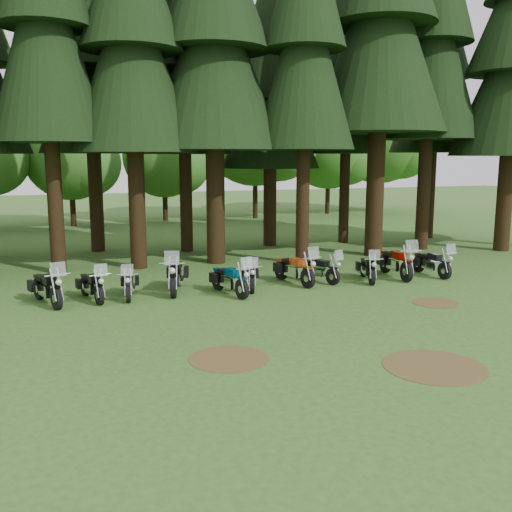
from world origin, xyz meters
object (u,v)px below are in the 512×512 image
at_px(motorcycle_1, 92,287).
at_px(motorcycle_2, 129,285).
at_px(motorcycle_3, 176,276).
at_px(motorcycle_8, 368,269).
at_px(motorcycle_7, 319,270).
at_px(motorcycle_0, 47,289).
at_px(motorcycle_10, 432,264).
at_px(motorcycle_9, 396,263).
at_px(motorcycle_4, 230,281).
at_px(motorcycle_5, 251,277).
at_px(motorcycle_6, 294,270).

bearing_deg(motorcycle_1, motorcycle_2, -14.08).
bearing_deg(motorcycle_3, motorcycle_8, 11.50).
height_order(motorcycle_1, motorcycle_7, motorcycle_1).
height_order(motorcycle_0, motorcycle_3, motorcycle_3).
height_order(motorcycle_0, motorcycle_10, motorcycle_0).
bearing_deg(motorcycle_9, motorcycle_7, -177.99).
xyz_separation_m(motorcycle_2, motorcycle_7, (6.76, 0.00, 0.01)).
bearing_deg(motorcycle_4, motorcycle_8, -10.14).
bearing_deg(motorcycle_5, motorcycle_1, -165.81).
distance_m(motorcycle_4, motorcycle_7, 3.70).
relative_size(motorcycle_5, motorcycle_8, 0.98).
relative_size(motorcycle_5, motorcycle_6, 0.85).
distance_m(motorcycle_1, motorcycle_8, 9.66).
distance_m(motorcycle_3, motorcycle_9, 8.25).
relative_size(motorcycle_2, motorcycle_5, 1.00).
xyz_separation_m(motorcycle_1, motorcycle_6, (6.94, -0.03, 0.05)).
bearing_deg(motorcycle_4, motorcycle_5, 17.42).
bearing_deg(motorcycle_8, motorcycle_6, -170.94).
distance_m(motorcycle_1, motorcycle_5, 5.23).
distance_m(motorcycle_8, motorcycle_9, 1.34).
relative_size(motorcycle_3, motorcycle_9, 0.98).
distance_m(motorcycle_0, motorcycle_10, 13.74).
relative_size(motorcycle_0, motorcycle_1, 1.11).
bearing_deg(motorcycle_7, motorcycle_1, 160.96).
distance_m(motorcycle_4, motorcycle_9, 6.69).
bearing_deg(motorcycle_2, motorcycle_4, -3.22).
distance_m(motorcycle_2, motorcycle_3, 1.60).
xyz_separation_m(motorcycle_7, motorcycle_9, (3.05, -0.28, 0.10)).
relative_size(motorcycle_6, motorcycle_7, 1.17).
bearing_deg(motorcycle_2, motorcycle_10, 7.73).
distance_m(motorcycle_5, motorcycle_10, 7.19).
distance_m(motorcycle_4, motorcycle_10, 8.12).
relative_size(motorcycle_0, motorcycle_3, 0.93).
distance_m(motorcycle_3, motorcycle_5, 2.54).
height_order(motorcycle_2, motorcycle_6, motorcycle_6).
xyz_separation_m(motorcycle_6, motorcycle_10, (5.47, -0.50, -0.04)).
bearing_deg(motorcycle_3, motorcycle_6, 14.03).
height_order(motorcycle_1, motorcycle_4, motorcycle_4).
distance_m(motorcycle_0, motorcycle_4, 5.66).
height_order(motorcycle_9, motorcycle_10, motorcycle_9).
bearing_deg(motorcycle_6, motorcycle_5, 175.31).
height_order(motorcycle_1, motorcycle_8, motorcycle_1).
height_order(motorcycle_8, motorcycle_9, motorcycle_9).
xyz_separation_m(motorcycle_0, motorcycle_10, (13.73, -0.46, -0.04)).
relative_size(motorcycle_7, motorcycle_10, 0.93).
distance_m(motorcycle_6, motorcycle_7, 0.98).
height_order(motorcycle_1, motorcycle_10, motorcycle_10).
distance_m(motorcycle_4, motorcycle_8, 5.36).
height_order(motorcycle_6, motorcycle_8, motorcycle_6).
height_order(motorcycle_5, motorcycle_10, motorcycle_10).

